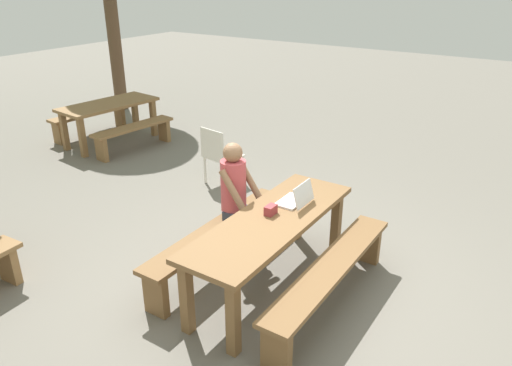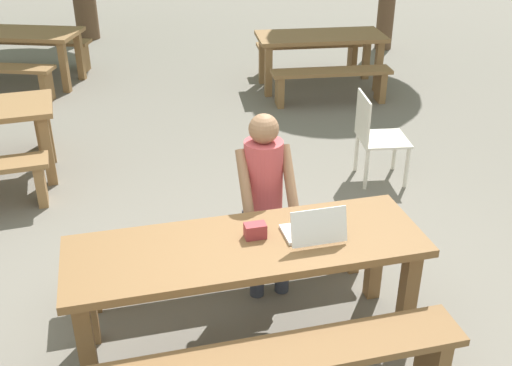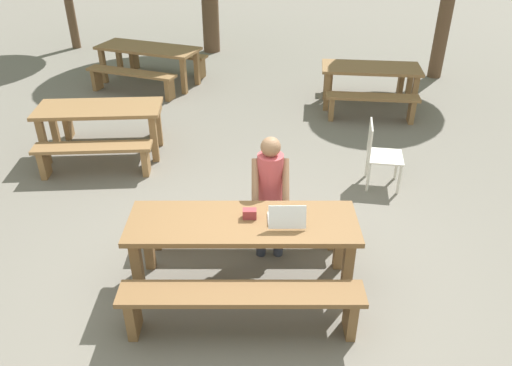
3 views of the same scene
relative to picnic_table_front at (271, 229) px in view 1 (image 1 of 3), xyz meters
name	(u,v)px [view 1 (image 1 of 3)]	position (x,y,z in m)	size (l,w,h in m)	color
ground_plane	(271,285)	(0.00, 0.00, -0.62)	(30.00, 30.00, 0.00)	slate
picnic_table_front	(271,229)	(0.00, 0.00, 0.00)	(2.09, 0.68, 0.74)	brown
bench_near	(331,275)	(0.00, -0.62, -0.27)	(2.05, 0.30, 0.46)	brown
bench_far	(219,236)	(0.00, 0.62, -0.27)	(2.05, 0.30, 0.46)	brown
laptop	(296,198)	(0.39, -0.04, 0.17)	(0.33, 0.27, 0.22)	white
small_pouch	(271,210)	(0.06, 0.05, 0.16)	(0.13, 0.08, 0.09)	#993338
person_seated	(237,194)	(0.26, 0.58, 0.11)	(0.37, 0.39, 1.27)	#333847
plastic_chair	(219,155)	(1.67, 1.89, -0.17)	(0.50, 0.50, 0.84)	silver
picnic_table_mid	(109,110)	(2.09, 4.60, -0.03)	(1.73, 0.91, 0.71)	olive
bench_mid_south	(134,132)	(2.02, 3.96, -0.30)	(1.52, 0.46, 0.43)	olive
bench_mid_north	(90,118)	(2.16, 5.25, -0.30)	(1.52, 0.46, 0.43)	olive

